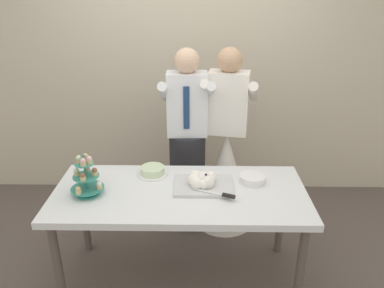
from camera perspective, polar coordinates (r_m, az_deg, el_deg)
The scene contains 9 objects.
ground_plane at distance 3.15m, azimuth -1.67°, elevation -19.41°, with size 8.00×8.00×0.00m, color #564C47.
rear_wall at distance 3.85m, azimuth -0.98°, elevation 13.13°, with size 5.20×0.10×2.90m, color beige.
dessert_table at distance 2.72m, azimuth -1.84°, elevation -8.51°, with size 1.80×0.80×0.78m.
cupcake_stand at distance 2.69m, azimuth -15.79°, elevation -4.98°, with size 0.23×0.23×0.31m.
main_cake_tray at distance 2.71m, azimuth 1.68°, elevation -5.75°, with size 0.42×0.36×0.12m.
plate_stack at distance 2.81m, azimuth 9.20°, elevation -5.25°, with size 0.19×0.19×0.05m.
round_cake at distance 2.90m, azimuth -6.01°, elevation -4.10°, with size 0.24×0.24×0.06m.
person_groom at distance 3.34m, azimuth -0.71°, elevation -1.21°, with size 0.47×0.50×1.66m.
person_bride at distance 3.45m, azimuth 5.13°, elevation -3.44°, with size 0.57×0.56×1.66m.
Camera 1 is at (0.12, -2.30, 2.14)m, focal length 35.06 mm.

